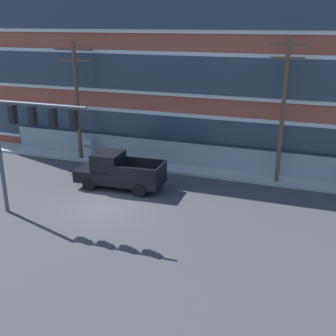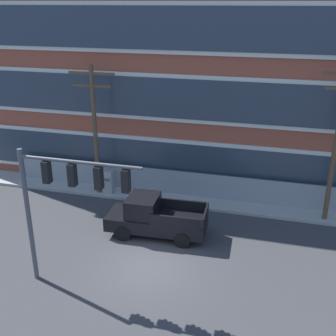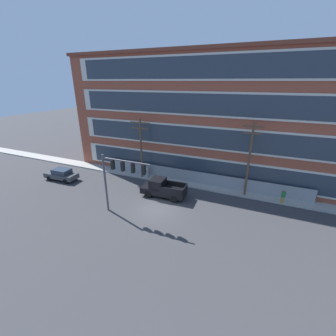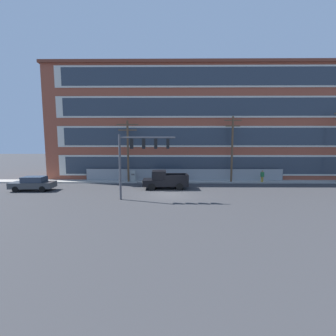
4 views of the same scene
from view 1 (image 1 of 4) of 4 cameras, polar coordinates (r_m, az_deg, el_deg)
name	(u,v)px [view 1 (image 1 of 4)]	position (r m, az deg, el deg)	size (l,w,h in m)	color
ground_plane	(104,208)	(22.34, -8.70, -5.40)	(160.00, 160.00, 0.00)	#38383A
sidewalk_building_side	(155,165)	(28.34, -1.82, 0.42)	(80.00, 1.99, 0.16)	#9E9B93
brick_mill_building	(269,40)	(31.38, 13.54, 16.51)	(46.74, 11.11, 15.96)	brown
chain_link_fence	(185,155)	(27.85, 2.35, 1.79)	(26.49, 0.06, 1.72)	gray
traffic_signal_mast	(26,130)	(20.78, -18.68, 4.94)	(5.13, 0.43, 5.99)	#4C4C51
pickup_truck_black	(118,172)	(24.58, -6.79, -0.52)	(5.23, 2.28, 2.09)	black
utility_pole_near_corner	(77,96)	(29.17, -12.26, 9.52)	(2.78, 0.26, 8.02)	brown
utility_pole_midblock	(283,107)	(24.88, 15.34, 8.03)	(2.14, 0.26, 8.53)	brown
electrical_cabinet	(89,150)	(29.74, -10.69, 2.45)	(0.64, 0.43, 1.59)	#939993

